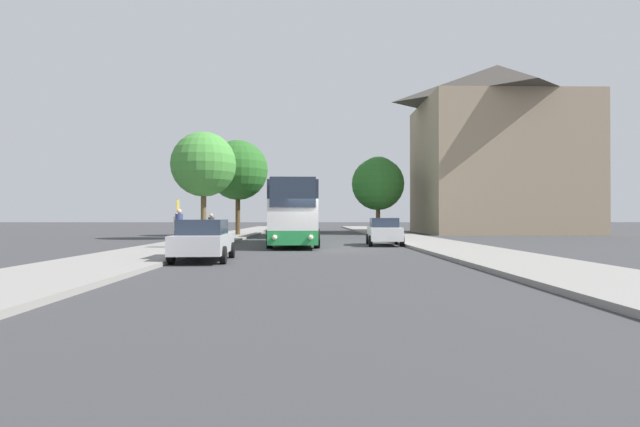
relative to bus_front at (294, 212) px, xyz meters
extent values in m
plane|color=#38383A|center=(1.14, -4.95, -1.90)|extent=(300.00, 300.00, 0.00)
cube|color=gray|center=(-5.86, -4.95, -1.82)|extent=(4.00, 120.00, 0.15)
cube|color=gray|center=(8.14, -4.95, -1.82)|extent=(4.00, 120.00, 0.15)
cube|color=gray|center=(19.99, 21.12, 4.75)|extent=(15.36, 12.88, 13.30)
pyramid|color=#423D38|center=(19.99, 21.12, 13.33)|extent=(15.36, 12.88, 3.86)
cube|color=#238942|center=(0.00, 0.01, -1.27)|extent=(2.69, 10.90, 0.70)
cube|color=silver|center=(0.00, 0.01, -0.16)|extent=(2.69, 10.90, 1.52)
cube|color=#232D3D|center=(0.00, 0.01, 1.08)|extent=(2.71, 10.68, 0.95)
cube|color=silver|center=(0.00, 0.01, 1.61)|extent=(2.64, 10.68, 0.12)
cube|color=#232D3D|center=(0.12, -5.44, 0.93)|extent=(2.20, 0.11, 1.45)
sphere|color=#F4EAC1|center=(-0.73, -5.48, -1.24)|extent=(0.24, 0.24, 0.24)
sphere|color=#F4EAC1|center=(0.98, -5.44, -1.24)|extent=(0.24, 0.24, 0.24)
cylinder|color=black|center=(-1.15, -3.27, -1.40)|extent=(0.32, 1.01, 1.00)
cylinder|color=black|center=(1.30, -3.21, -1.40)|extent=(0.32, 1.01, 1.00)
cylinder|color=black|center=(-1.30, 3.24, -1.40)|extent=(0.32, 1.01, 1.00)
cylinder|color=black|center=(1.15, 3.29, -1.40)|extent=(0.32, 1.01, 1.00)
cube|color=silver|center=(-0.29, 13.28, -1.27)|extent=(2.63, 10.95, 0.70)
cube|color=#23844C|center=(-0.29, 13.28, -0.31)|extent=(2.63, 10.95, 1.22)
cube|color=#232D3D|center=(-0.29, 13.28, 0.78)|extent=(2.65, 10.73, 0.95)
cube|color=#23844C|center=(-0.29, 13.28, 1.31)|extent=(2.58, 10.73, 0.12)
cube|color=#232D3D|center=(-0.36, 7.79, 0.63)|extent=(2.24, 0.09, 1.45)
sphere|color=#F4EAC1|center=(-1.23, 7.78, -1.24)|extent=(0.24, 0.24, 0.24)
sphere|color=#F4EAC1|center=(0.52, 7.76, -1.24)|extent=(0.24, 0.24, 0.24)
cylinder|color=black|center=(-1.57, 10.02, -1.40)|extent=(0.31, 1.00, 1.00)
cylinder|color=black|center=(0.92, 9.99, -1.40)|extent=(0.31, 1.00, 1.00)
cylinder|color=black|center=(-1.49, 16.57, -1.40)|extent=(0.31, 1.00, 1.00)
cylinder|color=black|center=(1.00, 16.54, -1.40)|extent=(0.31, 1.00, 1.00)
cube|color=#2D519E|center=(-0.15, 28.58, -1.27)|extent=(2.85, 10.77, 0.70)
cube|color=silver|center=(-0.15, 28.58, -0.29)|extent=(2.85, 10.77, 1.27)
cube|color=#232D3D|center=(-0.15, 28.58, 0.82)|extent=(2.87, 10.56, 0.95)
cube|color=silver|center=(-0.15, 28.58, 1.35)|extent=(2.79, 10.56, 0.12)
cube|color=#232D3D|center=(0.06, 23.22, 0.67)|extent=(2.19, 0.15, 1.45)
sphere|color=#F4EAC1|center=(-0.79, 23.16, -1.24)|extent=(0.24, 0.24, 0.24)
sphere|color=#F4EAC1|center=(0.91, 23.23, -1.24)|extent=(0.24, 0.24, 0.24)
cylinder|color=black|center=(-1.24, 25.33, -1.40)|extent=(0.34, 1.01, 1.00)
cylinder|color=black|center=(1.19, 25.43, -1.40)|extent=(0.34, 1.01, 1.00)
cylinder|color=black|center=(-1.49, 31.74, -1.40)|extent=(0.34, 1.01, 1.00)
cylinder|color=black|center=(0.93, 31.83, -1.40)|extent=(0.34, 1.01, 1.00)
cube|color=#B7B7BC|center=(-2.98, -10.66, -1.25)|extent=(1.96, 4.32, 0.67)
cube|color=#232D3D|center=(-2.97, -10.83, -0.64)|extent=(1.66, 2.27, 0.54)
cylinder|color=black|center=(-3.92, -9.38, -1.59)|extent=(0.23, 0.63, 0.62)
cylinder|color=black|center=(-2.15, -9.30, -1.59)|extent=(0.23, 0.63, 0.62)
cylinder|color=black|center=(-3.81, -12.01, -1.59)|extent=(0.23, 0.63, 0.62)
cylinder|color=black|center=(-2.03, -11.93, -1.59)|extent=(0.23, 0.63, 0.62)
cube|color=silver|center=(5.21, -0.55, -1.22)|extent=(1.96, 4.11, 0.73)
cube|color=#232D3D|center=(5.22, -0.39, -0.59)|extent=(1.64, 2.17, 0.54)
cylinder|color=black|center=(6.00, -1.85, -1.59)|extent=(0.23, 0.63, 0.62)
cylinder|color=black|center=(4.27, -1.75, -1.59)|extent=(0.23, 0.63, 0.62)
cylinder|color=black|center=(6.14, 0.64, -1.59)|extent=(0.23, 0.63, 0.62)
cylinder|color=black|center=(4.41, 0.74, -1.59)|extent=(0.23, 0.63, 0.62)
cylinder|color=gray|center=(-6.16, -2.26, -0.52)|extent=(0.08, 0.08, 2.46)
cube|color=yellow|center=(-6.16, -2.26, 0.36)|extent=(0.03, 0.45, 0.60)
cylinder|color=#23232D|center=(-5.36, -5.07, -1.30)|extent=(0.30, 0.30, 0.89)
cylinder|color=navy|center=(-5.36, -5.07, -0.49)|extent=(0.36, 0.36, 0.74)
sphere|color=tan|center=(-5.36, -5.07, 0.00)|extent=(0.24, 0.24, 0.24)
cylinder|color=#23232D|center=(-4.76, -0.34, -1.35)|extent=(0.30, 0.30, 0.80)
cylinder|color=#333338|center=(-4.76, -0.34, -0.61)|extent=(0.36, 0.36, 0.67)
sphere|color=tan|center=(-4.76, -0.34, -0.17)|extent=(0.22, 0.22, 0.22)
cylinder|color=#23232D|center=(-5.69, -4.15, -1.34)|extent=(0.30, 0.30, 0.82)
cylinder|color=#B2A899|center=(-5.69, -4.15, -0.59)|extent=(0.36, 0.36, 0.68)
sphere|color=tan|center=(-5.69, -4.15, -0.14)|extent=(0.22, 0.22, 0.22)
cylinder|color=brown|center=(-6.96, 7.86, 0.05)|extent=(0.40, 0.40, 3.60)
sphere|color=#428938|center=(-6.96, 7.86, 3.65)|extent=(4.80, 4.80, 4.80)
cylinder|color=#513D23|center=(-5.32, 13.96, 0.06)|extent=(0.40, 0.40, 3.62)
sphere|color=#286023|center=(-5.32, 13.96, 3.81)|extent=(5.16, 5.16, 5.16)
cylinder|color=#513D23|center=(7.62, 20.03, -0.33)|extent=(0.40, 0.40, 2.84)
sphere|color=#286023|center=(7.62, 20.03, 3.04)|extent=(5.19, 5.19, 5.19)
cylinder|color=#513D23|center=(8.34, 25.05, 0.50)|extent=(0.40, 0.40, 4.49)
sphere|color=#428938|center=(8.34, 25.05, 4.30)|extent=(4.15, 4.15, 4.15)
camera|label=1|loc=(0.99, -29.15, -0.30)|focal=28.00mm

